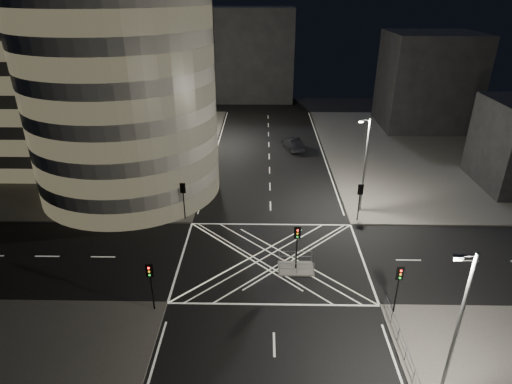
{
  "coord_description": "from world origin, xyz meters",
  "views": [
    {
      "loc": [
        -0.83,
        -31.35,
        21.74
      ],
      "look_at": [
        -1.53,
        7.29,
        3.0
      ],
      "focal_mm": 30.0,
      "sensor_mm": 36.0,
      "label": 1
    }
  ],
  "objects_px": {
    "street_lamp_left_near": "(184,151)",
    "sedan": "(293,144)",
    "traffic_signal_fr": "(360,196)",
    "traffic_signal_fl": "(183,194)",
    "street_lamp_left_far": "(205,108)",
    "street_lamp_right_near": "(457,326)",
    "traffic_signal_nr": "(399,281)",
    "traffic_signal_nl": "(151,278)",
    "central_island": "(296,268)",
    "street_lamp_right_far": "(365,163)",
    "traffic_signal_island": "(297,240)"
  },
  "relations": [
    {
      "from": "street_lamp_right_near",
      "to": "street_lamp_left_far",
      "type": "bearing_deg",
      "value": 113.21
    },
    {
      "from": "traffic_signal_island",
      "to": "sedan",
      "type": "height_order",
      "value": "traffic_signal_island"
    },
    {
      "from": "traffic_signal_nr",
      "to": "street_lamp_left_near",
      "type": "bearing_deg",
      "value": 134.13
    },
    {
      "from": "street_lamp_left_far",
      "to": "central_island",
      "type": "bearing_deg",
      "value": -70.05
    },
    {
      "from": "central_island",
      "to": "traffic_signal_fl",
      "type": "relative_size",
      "value": 0.75
    },
    {
      "from": "street_lamp_right_far",
      "to": "sedan",
      "type": "relative_size",
      "value": 1.91
    },
    {
      "from": "traffic_signal_fl",
      "to": "traffic_signal_nr",
      "type": "bearing_deg",
      "value": -37.69
    },
    {
      "from": "traffic_signal_nr",
      "to": "traffic_signal_nl",
      "type": "bearing_deg",
      "value": 180.0
    },
    {
      "from": "central_island",
      "to": "traffic_signal_island",
      "type": "distance_m",
      "value": 2.84
    },
    {
      "from": "traffic_signal_fl",
      "to": "traffic_signal_nl",
      "type": "bearing_deg",
      "value": -90.0
    },
    {
      "from": "street_lamp_left_far",
      "to": "street_lamp_right_near",
      "type": "distance_m",
      "value": 47.88
    },
    {
      "from": "central_island",
      "to": "street_lamp_right_far",
      "type": "relative_size",
      "value": 0.3
    },
    {
      "from": "sedan",
      "to": "traffic_signal_nl",
      "type": "bearing_deg",
      "value": 54.12
    },
    {
      "from": "street_lamp_right_far",
      "to": "street_lamp_left_far",
      "type": "bearing_deg",
      "value": 131.94
    },
    {
      "from": "street_lamp_left_far",
      "to": "traffic_signal_nr",
      "type": "bearing_deg",
      "value": -63.64
    },
    {
      "from": "street_lamp_left_near",
      "to": "sedan",
      "type": "bearing_deg",
      "value": 50.82
    },
    {
      "from": "central_island",
      "to": "street_lamp_left_near",
      "type": "height_order",
      "value": "street_lamp_left_near"
    },
    {
      "from": "traffic_signal_fl",
      "to": "sedan",
      "type": "xyz_separation_m",
      "value": [
        12.3,
        21.07,
        -2.05
      ]
    },
    {
      "from": "traffic_signal_nl",
      "to": "sedan",
      "type": "xyz_separation_m",
      "value": [
        12.3,
        34.67,
        -2.05
      ]
    },
    {
      "from": "street_lamp_left_far",
      "to": "street_lamp_right_near",
      "type": "bearing_deg",
      "value": -66.79
    },
    {
      "from": "street_lamp_left_near",
      "to": "street_lamp_left_far",
      "type": "bearing_deg",
      "value": 90.0
    },
    {
      "from": "traffic_signal_island",
      "to": "traffic_signal_nl",
      "type": "bearing_deg",
      "value": -153.86
    },
    {
      "from": "traffic_signal_island",
      "to": "traffic_signal_nr",
      "type": "bearing_deg",
      "value": -37.93
    },
    {
      "from": "traffic_signal_fr",
      "to": "sedan",
      "type": "distance_m",
      "value": 21.82
    },
    {
      "from": "traffic_signal_fr",
      "to": "traffic_signal_island",
      "type": "xyz_separation_m",
      "value": [
        -6.8,
        -8.3,
        0.0
      ]
    },
    {
      "from": "traffic_signal_fl",
      "to": "traffic_signal_nr",
      "type": "relative_size",
      "value": 1.0
    },
    {
      "from": "traffic_signal_nl",
      "to": "street_lamp_right_near",
      "type": "relative_size",
      "value": 0.4
    },
    {
      "from": "central_island",
      "to": "traffic_signal_island",
      "type": "relative_size",
      "value": 0.75
    },
    {
      "from": "street_lamp_right_near",
      "to": "sedan",
      "type": "distance_m",
      "value": 42.55
    },
    {
      "from": "central_island",
      "to": "street_lamp_right_far",
      "type": "distance_m",
      "value": 13.98
    },
    {
      "from": "central_island",
      "to": "street_lamp_right_far",
      "type": "xyz_separation_m",
      "value": [
        7.44,
        10.5,
        5.47
      ]
    },
    {
      "from": "street_lamp_left_far",
      "to": "traffic_signal_nl",
      "type": "bearing_deg",
      "value": -89.01
    },
    {
      "from": "traffic_signal_fr",
      "to": "traffic_signal_fl",
      "type": "bearing_deg",
      "value": 180.0
    },
    {
      "from": "traffic_signal_fl",
      "to": "traffic_signal_fr",
      "type": "relative_size",
      "value": 1.0
    },
    {
      "from": "traffic_signal_fl",
      "to": "street_lamp_right_far",
      "type": "distance_m",
      "value": 18.55
    },
    {
      "from": "traffic_signal_fr",
      "to": "street_lamp_left_far",
      "type": "xyz_separation_m",
      "value": [
        -18.24,
        23.2,
        2.63
      ]
    },
    {
      "from": "street_lamp_left_far",
      "to": "street_lamp_right_near",
      "type": "height_order",
      "value": "same"
    },
    {
      "from": "traffic_signal_nl",
      "to": "central_island",
      "type": "bearing_deg",
      "value": 26.14
    },
    {
      "from": "sedan",
      "to": "street_lamp_left_near",
      "type": "bearing_deg",
      "value": 34.47
    },
    {
      "from": "traffic_signal_nr",
      "to": "street_lamp_right_near",
      "type": "height_order",
      "value": "street_lamp_right_near"
    },
    {
      "from": "central_island",
      "to": "traffic_signal_nl",
      "type": "height_order",
      "value": "traffic_signal_nl"
    },
    {
      "from": "traffic_signal_island",
      "to": "sedan",
      "type": "relative_size",
      "value": 0.76
    },
    {
      "from": "traffic_signal_fl",
      "to": "street_lamp_left_near",
      "type": "height_order",
      "value": "street_lamp_left_near"
    },
    {
      "from": "traffic_signal_island",
      "to": "street_lamp_left_far",
      "type": "height_order",
      "value": "street_lamp_left_far"
    },
    {
      "from": "traffic_signal_fl",
      "to": "traffic_signal_nr",
      "type": "height_order",
      "value": "same"
    },
    {
      "from": "sedan",
      "to": "traffic_signal_island",
      "type": "bearing_deg",
      "value": 70.73
    },
    {
      "from": "traffic_signal_nl",
      "to": "street_lamp_right_near",
      "type": "bearing_deg",
      "value": -21.55
    },
    {
      "from": "central_island",
      "to": "traffic_signal_fl",
      "type": "xyz_separation_m",
      "value": [
        -10.8,
        8.3,
        2.84
      ]
    },
    {
      "from": "traffic_signal_nr",
      "to": "sedan",
      "type": "xyz_separation_m",
      "value": [
        -5.3,
        34.67,
        -2.05
      ]
    },
    {
      "from": "central_island",
      "to": "street_lamp_left_near",
      "type": "relative_size",
      "value": 0.3
    }
  ]
}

